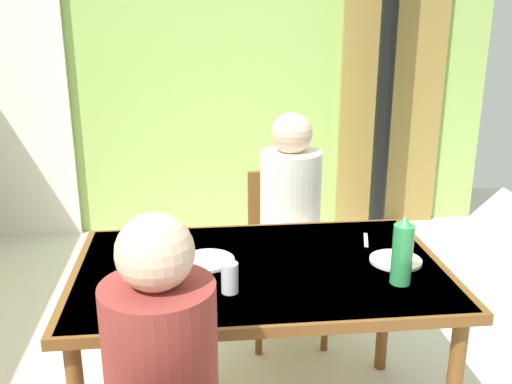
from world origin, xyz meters
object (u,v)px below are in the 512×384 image
at_px(dining_table, 260,284).
at_px(water_bottle_green_near, 402,252).
at_px(person_near_diner, 162,367).
at_px(person_far_diner, 291,201).
at_px(chair_far_diner, 286,244).

xyz_separation_m(dining_table, water_bottle_green_near, (0.48, -0.19, 0.19)).
xyz_separation_m(dining_table, person_near_diner, (-0.34, -0.66, 0.10)).
bearing_deg(person_near_diner, dining_table, 62.82).
xyz_separation_m(person_far_diner, water_bottle_green_near, (0.26, -0.85, 0.09)).
bearing_deg(water_bottle_green_near, chair_far_diner, 104.49).
height_order(dining_table, person_near_diner, person_near_diner).
bearing_deg(chair_far_diner, person_near_diner, 68.74).
xyz_separation_m(chair_far_diner, water_bottle_green_near, (0.26, -0.99, 0.37)).
xyz_separation_m(dining_table, person_far_diner, (0.23, 0.66, 0.10)).
distance_m(chair_far_diner, person_near_diner, 1.59).
relative_size(dining_table, chair_far_diner, 1.63).
distance_m(chair_far_diner, water_bottle_green_near, 1.09).
relative_size(dining_table, person_near_diner, 1.84).
bearing_deg(water_bottle_green_near, person_near_diner, -150.32).
bearing_deg(dining_table, person_far_diner, 70.97).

